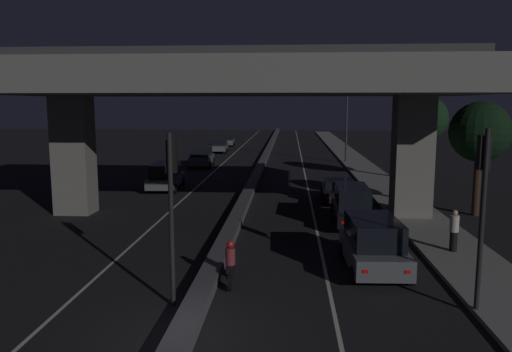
{
  "coord_description": "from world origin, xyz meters",
  "views": [
    {
      "loc": [
        2.62,
        -11.6,
        5.88
      ],
      "look_at": [
        0.35,
        22.02,
        0.95
      ],
      "focal_mm": 35.0,
      "sensor_mm": 36.0,
      "label": 1
    }
  ],
  "objects_px": {
    "traffic_light_left_of_median": "(171,189)",
    "motorcycle_black_filtering_near": "(230,266)",
    "traffic_light_right_of_median": "(483,189)",
    "car_grey_third_oncoming": "(219,146)",
    "car_grey_lead_oncoming": "(166,176)",
    "car_grey_second_oncoming": "(202,157)",
    "pedestrian_on_sidewalk": "(454,231)",
    "car_black_third": "(338,190)",
    "street_lamp": "(343,119)",
    "car_grey_fourth_oncoming": "(228,141)",
    "car_black_second": "(352,205)",
    "car_grey_lead": "(373,244)"
  },
  "relations": [
    {
      "from": "traffic_light_right_of_median",
      "to": "pedestrian_on_sidewalk",
      "type": "bearing_deg",
      "value": 78.39
    },
    {
      "from": "traffic_light_right_of_median",
      "to": "car_grey_lead_oncoming",
      "type": "relative_size",
      "value": 1.09
    },
    {
      "from": "car_grey_third_oncoming",
      "to": "street_lamp",
      "type": "bearing_deg",
      "value": 52.56
    },
    {
      "from": "car_black_third",
      "to": "car_grey_lead_oncoming",
      "type": "height_order",
      "value": "car_grey_lead_oncoming"
    },
    {
      "from": "street_lamp",
      "to": "car_grey_second_oncoming",
      "type": "relative_size",
      "value": 1.54
    },
    {
      "from": "car_grey_lead",
      "to": "car_grey_third_oncoming",
      "type": "relative_size",
      "value": 0.86
    },
    {
      "from": "car_black_second",
      "to": "car_grey_third_oncoming",
      "type": "height_order",
      "value": "car_black_second"
    },
    {
      "from": "pedestrian_on_sidewalk",
      "to": "car_black_third",
      "type": "bearing_deg",
      "value": 108.92
    },
    {
      "from": "car_grey_second_oncoming",
      "to": "car_grey_third_oncoming",
      "type": "distance_m",
      "value": 13.81
    },
    {
      "from": "car_grey_third_oncoming",
      "to": "motorcycle_black_filtering_near",
      "type": "relative_size",
      "value": 2.62
    },
    {
      "from": "traffic_light_right_of_median",
      "to": "street_lamp",
      "type": "bearing_deg",
      "value": 90.13
    },
    {
      "from": "car_grey_lead",
      "to": "car_black_third",
      "type": "relative_size",
      "value": 0.98
    },
    {
      "from": "car_grey_lead",
      "to": "car_grey_second_oncoming",
      "type": "xyz_separation_m",
      "value": [
        -11.14,
        28.4,
        -0.01
      ]
    },
    {
      "from": "car_grey_fourth_oncoming",
      "to": "car_grey_third_oncoming",
      "type": "bearing_deg",
      "value": -1.54
    },
    {
      "from": "car_black_third",
      "to": "pedestrian_on_sidewalk",
      "type": "xyz_separation_m",
      "value": [
        3.5,
        -10.21,
        0.23
      ]
    },
    {
      "from": "car_grey_lead_oncoming",
      "to": "motorcycle_black_filtering_near",
      "type": "relative_size",
      "value": 2.61
    },
    {
      "from": "car_grey_third_oncoming",
      "to": "car_grey_fourth_oncoming",
      "type": "relative_size",
      "value": 1.17
    },
    {
      "from": "traffic_light_right_of_median",
      "to": "car_grey_lead_oncoming",
      "type": "height_order",
      "value": "traffic_light_right_of_median"
    },
    {
      "from": "pedestrian_on_sidewalk",
      "to": "traffic_light_left_of_median",
      "type": "bearing_deg",
      "value": -150.52
    },
    {
      "from": "street_lamp",
      "to": "car_black_second",
      "type": "relative_size",
      "value": 1.62
    },
    {
      "from": "car_black_second",
      "to": "car_grey_third_oncoming",
      "type": "distance_m",
      "value": 37.3
    },
    {
      "from": "traffic_light_left_of_median",
      "to": "car_grey_third_oncoming",
      "type": "distance_m",
      "value": 45.98
    },
    {
      "from": "traffic_light_left_of_median",
      "to": "car_grey_third_oncoming",
      "type": "xyz_separation_m",
      "value": [
        -5.08,
        45.62,
        -2.69
      ]
    },
    {
      "from": "traffic_light_left_of_median",
      "to": "car_grey_second_oncoming",
      "type": "height_order",
      "value": "traffic_light_left_of_median"
    },
    {
      "from": "traffic_light_right_of_median",
      "to": "car_black_third",
      "type": "bearing_deg",
      "value": 98.54
    },
    {
      "from": "car_grey_fourth_oncoming",
      "to": "pedestrian_on_sidewalk",
      "type": "height_order",
      "value": "pedestrian_on_sidewalk"
    },
    {
      "from": "traffic_light_right_of_median",
      "to": "car_grey_fourth_oncoming",
      "type": "relative_size",
      "value": 1.27
    },
    {
      "from": "traffic_light_left_of_median",
      "to": "motorcycle_black_filtering_near",
      "type": "bearing_deg",
      "value": 51.0
    },
    {
      "from": "car_black_third",
      "to": "pedestrian_on_sidewalk",
      "type": "height_order",
      "value": "pedestrian_on_sidewalk"
    },
    {
      "from": "pedestrian_on_sidewalk",
      "to": "car_grey_lead",
      "type": "bearing_deg",
      "value": -148.4
    },
    {
      "from": "car_black_second",
      "to": "car_grey_lead_oncoming",
      "type": "distance_m",
      "value": 14.83
    },
    {
      "from": "car_grey_lead",
      "to": "motorcycle_black_filtering_near",
      "type": "xyz_separation_m",
      "value": [
        -4.88,
        -1.61,
        -0.37
      ]
    },
    {
      "from": "car_grey_lead_oncoming",
      "to": "car_grey_second_oncoming",
      "type": "distance_m",
      "value": 12.33
    },
    {
      "from": "traffic_light_left_of_median",
      "to": "car_grey_fourth_oncoming",
      "type": "distance_m",
      "value": 54.75
    },
    {
      "from": "car_grey_second_oncoming",
      "to": "pedestrian_on_sidewalk",
      "type": "distance_m",
      "value": 30.05
    },
    {
      "from": "street_lamp",
      "to": "car_black_second",
      "type": "distance_m",
      "value": 26.17
    },
    {
      "from": "pedestrian_on_sidewalk",
      "to": "motorcycle_black_filtering_near",
      "type": "bearing_deg",
      "value": -155.87
    },
    {
      "from": "traffic_light_left_of_median",
      "to": "traffic_light_right_of_median",
      "type": "xyz_separation_m",
      "value": [
        8.64,
        -0.0,
        0.1
      ]
    },
    {
      "from": "traffic_light_left_of_median",
      "to": "car_grey_second_oncoming",
      "type": "xyz_separation_m",
      "value": [
        -4.8,
        31.81,
        -2.48
      ]
    },
    {
      "from": "traffic_light_left_of_median",
      "to": "car_grey_lead_oncoming",
      "type": "bearing_deg",
      "value": 104.68
    },
    {
      "from": "car_grey_fourth_oncoming",
      "to": "motorcycle_black_filtering_near",
      "type": "bearing_deg",
      "value": 4.95
    },
    {
      "from": "traffic_light_right_of_median",
      "to": "motorcycle_black_filtering_near",
      "type": "xyz_separation_m",
      "value": [
        -7.19,
        1.8,
        -2.94
      ]
    },
    {
      "from": "traffic_light_left_of_median",
      "to": "car_black_second",
      "type": "relative_size",
      "value": 1.15
    },
    {
      "from": "car_black_second",
      "to": "car_grey_fourth_oncoming",
      "type": "xyz_separation_m",
      "value": [
        -11.6,
        44.3,
        -0.28
      ]
    },
    {
      "from": "car_grey_third_oncoming",
      "to": "motorcycle_black_filtering_near",
      "type": "distance_m",
      "value": 44.3
    },
    {
      "from": "car_black_second",
      "to": "car_grey_fourth_oncoming",
      "type": "distance_m",
      "value": 45.8
    },
    {
      "from": "street_lamp",
      "to": "car_grey_second_oncoming",
      "type": "bearing_deg",
      "value": -162.56
    },
    {
      "from": "traffic_light_left_of_median",
      "to": "car_black_third",
      "type": "relative_size",
      "value": 1.19
    },
    {
      "from": "street_lamp",
      "to": "car_grey_fourth_oncoming",
      "type": "relative_size",
      "value": 1.74
    },
    {
      "from": "traffic_light_right_of_median",
      "to": "car_grey_third_oncoming",
      "type": "height_order",
      "value": "traffic_light_right_of_median"
    }
  ]
}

